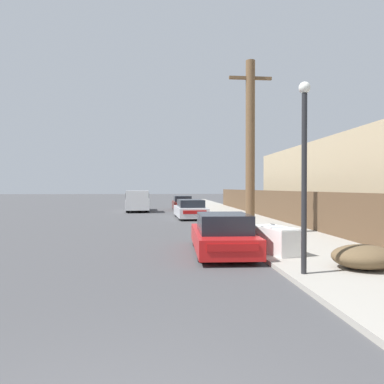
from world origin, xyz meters
TOP-DOWN VIEW (x-y plane):
  - sidewalk_curb at (5.30, 23.50)m, footprint 4.20×63.00m
  - discarded_fridge at (3.76, 7.74)m, footprint 1.07×1.71m
  - parked_sports_car_red at (2.26, 8.43)m, footprint 1.87×4.23m
  - car_parked_mid at (2.23, 20.80)m, footprint 2.07×4.68m
  - car_parked_far at (2.17, 29.51)m, footprint 1.81×4.67m
  - pickup_truck at (-1.76, 27.56)m, footprint 2.19×5.55m
  - utility_pole at (4.06, 11.95)m, footprint 1.80×0.39m
  - street_lamp at (3.57, 5.30)m, footprint 0.26×0.26m
  - brush_pile at (5.19, 5.64)m, footprint 1.50×1.26m
  - wooden_fence at (7.25, 18.29)m, footprint 0.08×35.95m
  - building_right_house at (11.69, 16.55)m, footprint 6.00×18.03m

SIDE VIEW (x-z plane):
  - sidewalk_curb at x=5.30m, z-range 0.00..0.12m
  - brush_pile at x=5.19m, z-range 0.12..0.69m
  - discarded_fridge at x=3.76m, z-range 0.11..0.91m
  - parked_sports_car_red at x=2.26m, z-range -0.06..1.20m
  - car_parked_mid at x=2.23m, z-range -0.03..1.22m
  - car_parked_far at x=2.17m, z-range -0.04..1.26m
  - pickup_truck at x=-1.76m, z-range 0.00..1.81m
  - wooden_fence at x=7.25m, z-range 0.12..1.87m
  - building_right_house at x=11.69m, z-range 0.00..4.65m
  - street_lamp at x=3.57m, z-range 0.49..4.79m
  - utility_pole at x=4.06m, z-range 0.19..7.43m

